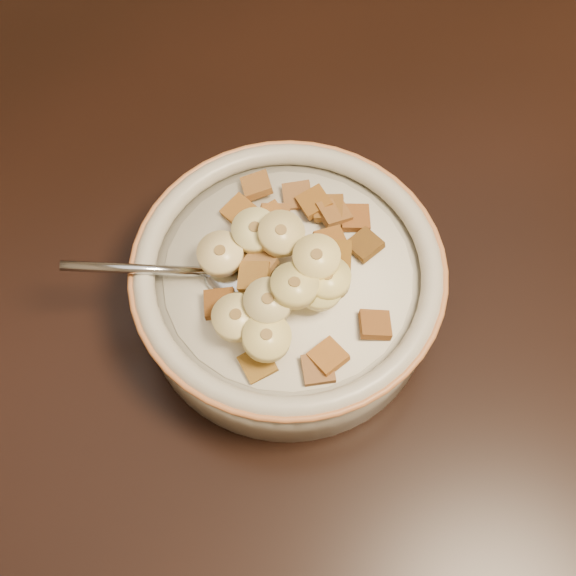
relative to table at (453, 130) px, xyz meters
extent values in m
cube|color=#422816|center=(0.00, 0.00, -0.78)|extent=(4.00, 4.50, 0.10)
cube|color=black|center=(0.00, 0.00, 0.00)|extent=(1.42, 0.94, 0.04)
cylinder|color=#B9B298|center=(-0.19, -0.13, 0.04)|extent=(0.21, 0.21, 0.05)
cylinder|color=white|center=(-0.19, -0.13, 0.07)|extent=(0.17, 0.17, 0.00)
ellipsoid|color=#ABB2BC|center=(-0.22, -0.12, 0.07)|extent=(0.06, 0.05, 0.01)
cube|color=brown|center=(-0.19, -0.09, 0.08)|extent=(0.03, 0.03, 0.01)
cube|color=brown|center=(-0.22, -0.11, 0.09)|extent=(0.03, 0.03, 0.01)
cube|color=olive|center=(-0.23, -0.19, 0.07)|extent=(0.02, 0.02, 0.01)
cube|color=brown|center=(-0.21, -0.13, 0.09)|extent=(0.03, 0.03, 0.01)
cube|color=brown|center=(-0.15, -0.19, 0.08)|extent=(0.03, 0.03, 0.01)
cube|color=brown|center=(-0.17, -0.14, 0.09)|extent=(0.03, 0.03, 0.01)
cube|color=brown|center=(-0.16, -0.12, 0.08)|extent=(0.02, 0.02, 0.01)
cube|color=brown|center=(-0.19, -0.21, 0.07)|extent=(0.02, 0.02, 0.01)
cube|color=brown|center=(-0.15, -0.09, 0.08)|extent=(0.03, 0.03, 0.01)
cube|color=#9A6533|center=(-0.19, -0.06, 0.08)|extent=(0.02, 0.02, 0.01)
cube|color=brown|center=(-0.22, -0.14, 0.09)|extent=(0.03, 0.03, 0.01)
cube|color=brown|center=(-0.13, -0.10, 0.08)|extent=(0.02, 0.02, 0.01)
cube|color=brown|center=(-0.17, -0.07, 0.07)|extent=(0.02, 0.02, 0.01)
cube|color=brown|center=(-0.24, -0.14, 0.08)|extent=(0.02, 0.02, 0.01)
cube|color=brown|center=(-0.13, -0.13, 0.08)|extent=(0.03, 0.03, 0.01)
cube|color=brown|center=(-0.21, -0.08, 0.08)|extent=(0.03, 0.03, 0.01)
cube|color=brown|center=(-0.16, -0.14, 0.09)|extent=(0.03, 0.03, 0.01)
cube|color=brown|center=(-0.16, -0.09, 0.08)|extent=(0.02, 0.02, 0.01)
cube|color=brown|center=(-0.19, -0.09, 0.08)|extent=(0.02, 0.02, 0.01)
cube|color=brown|center=(-0.15, -0.10, 0.08)|extent=(0.02, 0.02, 0.01)
cube|color=brown|center=(-0.18, -0.20, 0.08)|extent=(0.03, 0.03, 0.01)
cylinder|color=#FFECA5|center=(-0.23, -0.12, 0.09)|extent=(0.04, 0.04, 0.01)
cylinder|color=#E4CF87|center=(-0.23, -0.16, 0.09)|extent=(0.04, 0.04, 0.01)
cylinder|color=#E9D375|center=(-0.19, -0.16, 0.10)|extent=(0.04, 0.04, 0.01)
cylinder|color=#F0E57E|center=(-0.18, -0.16, 0.10)|extent=(0.04, 0.04, 0.02)
cylinder|color=#FFF285|center=(-0.17, -0.16, 0.10)|extent=(0.04, 0.04, 0.01)
cylinder|color=#E9CA7F|center=(-0.17, -0.14, 0.11)|extent=(0.03, 0.03, 0.01)
cylinder|color=#FFF4A3|center=(-0.21, -0.11, 0.10)|extent=(0.04, 0.04, 0.01)
cylinder|color=#DCC488|center=(-0.21, -0.16, 0.10)|extent=(0.04, 0.04, 0.01)
cylinder|color=#DBC86E|center=(-0.22, -0.18, 0.09)|extent=(0.04, 0.04, 0.01)
cylinder|color=#E9C672|center=(-0.19, -0.12, 0.10)|extent=(0.03, 0.03, 0.02)
camera|label=1|loc=(-0.27, -0.38, 0.55)|focal=50.00mm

